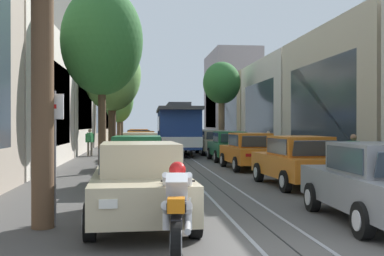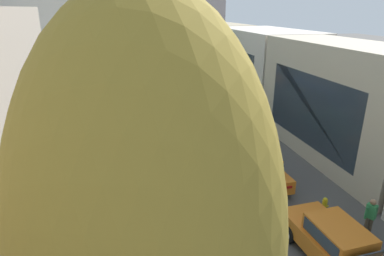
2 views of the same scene
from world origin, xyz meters
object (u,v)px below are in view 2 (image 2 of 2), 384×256
(parked_car_green_second_left, at_px, (189,255))
(street_tree_kerb_left_near, at_px, (152,252))
(cable_car_trolley, at_px, (175,101))
(pedestrian_on_left_pavement, at_px, (370,215))
(parked_car_silver_sixth_right, at_px, (188,91))
(street_tree_kerb_left_far, at_px, (112,33))
(parked_car_beige_mid_left, at_px, (162,167))
(parked_car_black_fifth_left, at_px, (141,104))
(fire_hydrant, at_px, (324,206))
(parked_car_brown_far_right, at_px, (176,79))
(parked_car_green_fourth_right, at_px, (226,133))
(pedestrian_crossing_far, at_px, (103,116))
(parked_car_beige_fifth_right, at_px, (203,109))
(parked_car_orange_mid_right, at_px, (258,167))
(pedestrian_on_right_pavement, at_px, (250,113))
(street_tree_kerb_left_fourth, at_px, (115,52))
(parked_car_orange_sixth_left, at_px, (135,87))
(street_tree_kerb_right_second, at_px, (203,45))
(parked_car_orange_fourth_left, at_px, (151,128))
(parked_car_orange_second_right, at_px, (335,243))
(street_tree_kerb_left_mid, at_px, (117,57))
(street_tree_kerb_left_second, at_px, (129,93))

(parked_car_green_second_left, distance_m, street_tree_kerb_left_near, 8.49)
(cable_car_trolley, xyz_separation_m, pedestrian_on_left_pavement, (4.82, -15.43, -0.75))
(parked_car_silver_sixth_right, relative_size, street_tree_kerb_left_far, 0.62)
(parked_car_beige_mid_left, height_order, parked_car_black_fifth_left, same)
(cable_car_trolley, height_order, pedestrian_on_left_pavement, cable_car_trolley)
(parked_car_silver_sixth_right, bearing_deg, fire_hydrant, -85.80)
(parked_car_brown_far_right, xyz_separation_m, cable_car_trolley, (-2.38, -12.43, 0.86))
(pedestrian_on_left_pavement, bearing_deg, street_tree_kerb_left_far, 104.03)
(parked_car_green_fourth_right, height_order, pedestrian_crossing_far, pedestrian_crossing_far)
(parked_car_green_fourth_right, xyz_separation_m, parked_car_silver_sixth_right, (0.11, 11.76, 0.00))
(parked_car_beige_fifth_right, bearing_deg, parked_car_brown_far_right, 89.96)
(parked_car_green_fourth_right, xyz_separation_m, fire_hydrant, (1.59, -8.39, -0.38))
(parked_car_orange_mid_right, relative_size, pedestrian_on_right_pavement, 2.84)
(street_tree_kerb_left_near, distance_m, street_tree_kerb_left_fourth, 33.62)
(parked_car_orange_sixth_left, xyz_separation_m, street_tree_kerb_left_far, (-1.88, 12.13, 4.65))
(street_tree_kerb_right_second, bearing_deg, parked_car_beige_mid_left, -111.88)
(parked_car_black_fifth_left, xyz_separation_m, pedestrian_on_left_pavement, (7.29, -18.31, 0.11))
(parked_car_black_fifth_left, height_order, street_tree_kerb_left_fourth, street_tree_kerb_left_fourth)
(parked_car_green_second_left, xyz_separation_m, parked_car_silver_sixth_right, (4.95, 22.13, 0.00))
(street_tree_kerb_left_fourth, bearing_deg, cable_car_trolley, -70.00)
(street_tree_kerb_left_near, relative_size, pedestrian_crossing_far, 5.15)
(parked_car_orange_fourth_left, bearing_deg, street_tree_kerb_left_near, -95.71)
(parked_car_orange_second_right, relative_size, street_tree_kerb_right_second, 0.64)
(parked_car_orange_fourth_left, bearing_deg, street_tree_kerb_left_mid, 115.95)
(parked_car_orange_sixth_left, bearing_deg, street_tree_kerb_right_second, -22.19)
(parked_car_orange_mid_right, relative_size, parked_car_brown_far_right, 1.00)
(street_tree_kerb_left_fourth, bearing_deg, parked_car_orange_sixth_left, -53.18)
(street_tree_kerb_left_fourth, bearing_deg, street_tree_kerb_left_far, 90.99)
(parked_car_green_fourth_right, relative_size, street_tree_kerb_right_second, 0.63)
(parked_car_brown_far_right, xyz_separation_m, pedestrian_on_right_pavement, (3.12, -14.23, 0.07))
(parked_car_black_fifth_left, xyz_separation_m, street_tree_kerb_left_near, (-1.72, -24.81, 5.61))
(street_tree_kerb_right_second, bearing_deg, parked_car_silver_sixth_right, -167.33)
(parked_car_beige_fifth_right, height_order, street_tree_kerb_left_fourth, street_tree_kerb_left_fourth)
(street_tree_kerb_left_far, bearing_deg, pedestrian_crossing_far, -92.91)
(parked_car_green_second_left, distance_m, parked_car_orange_second_right, 5.08)
(parked_car_orange_mid_right, distance_m, street_tree_kerb_right_second, 17.72)
(parked_car_beige_mid_left, distance_m, parked_car_green_fourth_right, 6.14)
(parked_car_black_fifth_left, relative_size, parked_car_brown_far_right, 1.00)
(parked_car_orange_sixth_left, xyz_separation_m, street_tree_kerb_left_mid, (-1.66, -8.91, 4.31))
(street_tree_kerb_left_near, distance_m, street_tree_kerb_left_second, 10.60)
(street_tree_kerb_left_mid, bearing_deg, pedestrian_crossing_far, -151.71)
(parked_car_orange_mid_right, bearing_deg, parked_car_black_fifth_left, 109.94)
(street_tree_kerb_left_second, bearing_deg, parked_car_beige_mid_left, 54.88)
(parked_car_brown_far_right, bearing_deg, street_tree_kerb_left_far, 126.92)
(parked_car_brown_far_right, distance_m, street_tree_kerb_left_far, 12.21)
(parked_car_black_fifth_left, height_order, parked_car_orange_second_right, same)
(cable_car_trolley, bearing_deg, parked_car_orange_second_right, -81.08)
(parked_car_beige_mid_left, relative_size, street_tree_kerb_left_mid, 0.59)
(parked_car_orange_mid_right, height_order, street_tree_kerb_right_second, street_tree_kerb_right_second)
(parked_car_beige_fifth_right, xyz_separation_m, street_tree_kerb_left_fourth, (-6.60, 11.31, 3.38))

